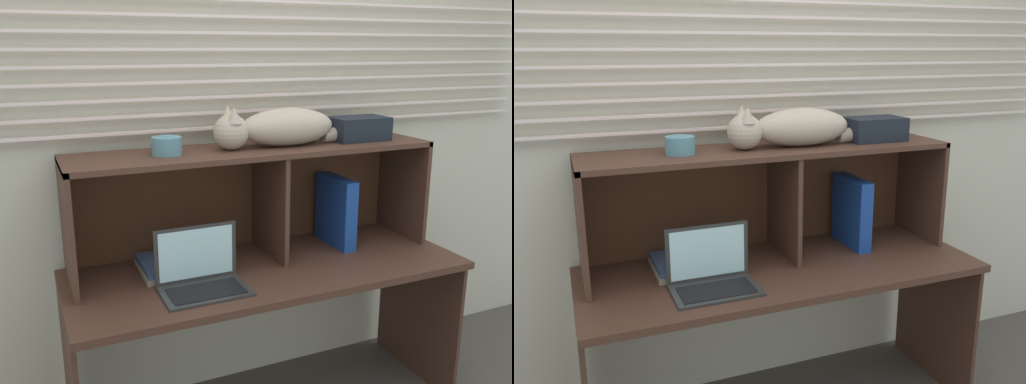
% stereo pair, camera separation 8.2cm
% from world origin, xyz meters
% --- Properties ---
extents(back_panel_with_blinds, '(4.40, 0.08, 2.50)m').
position_xyz_m(back_panel_with_blinds, '(0.00, 0.55, 1.26)').
color(back_panel_with_blinds, beige).
rests_on(back_panel_with_blinds, ground).
extents(desk, '(1.64, 0.63, 0.70)m').
position_xyz_m(desk, '(0.00, 0.19, 0.58)').
color(desk, '#452B20').
rests_on(desk, ground).
extents(hutch_shelf_unit, '(1.56, 0.36, 0.48)m').
position_xyz_m(hutch_shelf_unit, '(0.01, 0.36, 1.04)').
color(hutch_shelf_unit, '#452B20').
rests_on(hutch_shelf_unit, desk).
extents(cat, '(0.75, 0.18, 0.18)m').
position_xyz_m(cat, '(0.11, 0.32, 1.26)').
color(cat, '#B2A490').
rests_on(cat, hutch_shelf_unit).
extents(laptop, '(0.33, 0.21, 0.23)m').
position_xyz_m(laptop, '(-0.32, 0.10, 0.75)').
color(laptop, '#2C2C2C').
rests_on(laptop, desk).
extents(binder_upright, '(0.06, 0.26, 0.32)m').
position_xyz_m(binder_upright, '(0.40, 0.32, 0.86)').
color(binder_upright, '#183E95').
rests_on(binder_upright, desk).
extents(book_stack, '(0.17, 0.27, 0.04)m').
position_xyz_m(book_stack, '(-0.42, 0.32, 0.72)').
color(book_stack, gray).
rests_on(book_stack, desk).
extents(small_basket, '(0.12, 0.12, 0.07)m').
position_xyz_m(small_basket, '(-0.38, 0.32, 1.22)').
color(small_basket, teal).
rests_on(small_basket, hutch_shelf_unit).
extents(storage_box, '(0.26, 0.16, 0.10)m').
position_xyz_m(storage_box, '(0.50, 0.32, 1.23)').
color(storage_box, black).
rests_on(storage_box, hutch_shelf_unit).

